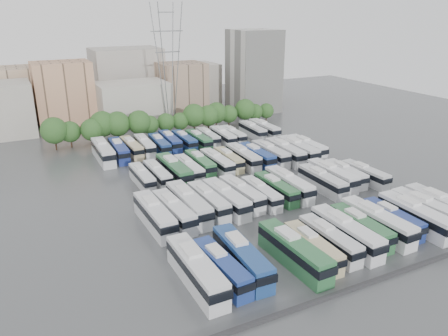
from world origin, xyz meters
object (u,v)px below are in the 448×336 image
apartment_tower (254,71)px  bus_r2_s4 (189,168)px  bus_r0_s11 (415,216)px  bus_r2_s6 (217,162)px  bus_r0_s12 (427,210)px  bus_r2_s12 (298,150)px  electricity_pylon (168,61)px  bus_r0_s4 (294,251)px  bus_r1_s2 (189,204)px  bus_r0_s2 (242,257)px  bus_r1_s4 (226,198)px  bus_r0_s13 (442,207)px  bus_r2_s1 (142,177)px  bus_r0_s1 (222,267)px  bus_r2_s8 (243,157)px  bus_r1_s11 (332,175)px  bus_r3_s13 (264,129)px  bus_r1_s1 (174,211)px  bus_r3_s1 (119,150)px  bus_r3_s10 (233,135)px  bus_r1_s6 (261,193)px  bus_r3_s8 (208,137)px  bus_r3_s9 (223,136)px  bus_r0_s9 (377,222)px  bus_r3_s4 (160,145)px  bus_r0_s0 (196,270)px  bus_r0_s5 (313,247)px  bus_r1_s5 (242,193)px  bus_r1_s12 (345,174)px  bus_r2_s7 (229,159)px  bus_r3_s12 (253,130)px  bus_r0_s7 (346,232)px  bus_r2_s9 (257,156)px  bus_r3_s5 (170,141)px  bus_r1_s3 (208,201)px  bus_r2_s3 (174,170)px  bus_r2_s5 (200,163)px  bus_r0_s8 (361,227)px  bus_r2_s10 (270,153)px  bus_r3_s0 (103,152)px  bus_r3_s7 (199,140)px  bus_r3_s2 (132,147)px  bus_r2_s13 (307,147)px  bus_r0_s10 (393,219)px  bus_r1_s0 (155,215)px  bus_r2_s11 (285,152)px

apartment_tower → bus_r2_s4: size_ratio=2.29×
bus_r0_s11 → bus_r2_s6: 40.43m
bus_r0_s12 → bus_r2_s12: bus_r2_s12 is taller
electricity_pylon → bus_r0_s4: electricity_pylon is taller
bus_r1_s2 → bus_r2_s6: size_ratio=1.15×
bus_r0_s2 → bus_r1_s4: 18.68m
bus_r0_s13 → bus_r2_s1: bearing=138.4°
bus_r0_s1 → bus_r2_s8: bearing=54.4°
bus_r1_s11 → bus_r3_s13: bus_r1_s11 is taller
bus_r0_s2 → bus_r1_s1: (-3.08, 16.95, -0.10)m
bus_r3_s1 → bus_r3_s10: size_ratio=1.13×
bus_r1_s6 → bus_r3_s8: (6.56, 36.51, -0.05)m
bus_r3_s9 → bus_r3_s10: bus_r3_s9 is taller
bus_r0_s2 → bus_r0_s9: bearing=0.9°
bus_r3_s4 → bus_r3_s10: (19.70, -0.07, -0.09)m
bus_r0_s0 → bus_r0_s5: 16.71m
bus_r0_s5 → bus_r0_s12: bearing=3.5°
bus_r1_s4 → bus_r3_s1: 36.31m
bus_r1_s5 → bus_r3_s1: size_ratio=0.98×
bus_r1_s12 → bus_r3_s8: bus_r1_s12 is taller
bus_r2_s8 → bus_r3_s13: (16.36, 17.83, -0.01)m
bus_r2_s7 → bus_r3_s12: 24.05m
bus_r0_s7 → bus_r3_s10: bearing=79.7°
bus_r0_s12 → bus_r2_s12: (-0.03, 35.18, 0.08)m
bus_r2_s9 → bus_r3_s5: bus_r2_s9 is taller
bus_r1_s3 → bus_r2_s3: bearing=89.2°
bus_r2_s4 → bus_r3_s12: (26.16, 19.21, 0.05)m
bus_r1_s1 → bus_r3_s13: bus_r1_s1 is taller
bus_r0_s0 → bus_r3_s4: (13.27, 52.99, -0.32)m
electricity_pylon → bus_r1_s3: (-13.43, -54.97, -16.79)m
bus_r0_s2 → bus_r2_s5: 37.51m
bus_r0_s13 → bus_r1_s11: bus_r0_s13 is taller
bus_r0_s8 → bus_r2_s10: (6.49, 35.22, 0.12)m
bus_r1_s3 → bus_r3_s0: size_ratio=0.89×
bus_r1_s1 → bus_r1_s11: size_ratio=1.00×
bus_r1_s3 → bus_r3_s7: bus_r1_s3 is taller
bus_r2_s12 → bus_r2_s9: bearing=175.2°
bus_r0_s7 → bus_r0_s12: size_ratio=1.01×
bus_r0_s0 → bus_r3_s7: size_ratio=1.18×
bus_r1_s2 → bus_r2_s6: 21.72m
bus_r2_s6 → bus_r3_s12: (19.54, 18.67, -0.04)m
bus_r3_s2 → bus_r3_s9: (23.21, -1.34, 0.01)m
bus_r2_s13 → bus_r3_s1: size_ratio=1.01×
bus_r2_s5 → bus_r3_s1: bearing=129.5°
apartment_tower → bus_r2_s5: bearing=-131.0°
bus_r0_s13 → bus_r0_s10: bearing=175.0°
apartment_tower → bus_r1_s0: apartment_tower is taller
bus_r2_s9 → bus_r2_s11: (6.88, -0.91, 0.17)m
bus_r3_s10 → bus_r3_s13: (9.92, 0.75, 0.22)m
bus_r3_s10 → bus_r3_s9: bearing=-171.0°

